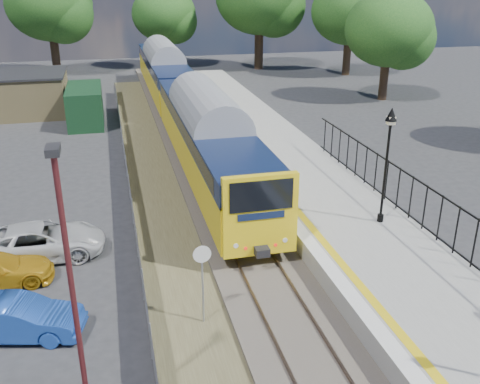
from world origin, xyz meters
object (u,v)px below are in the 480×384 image
object	(u,v)px
train	(180,94)
carpark_lamp	(72,291)
car_white	(40,241)
speed_sign	(202,272)
car_blue	(19,319)
victorian_lamp_north	(389,139)

from	to	relation	value
train	carpark_lamp	world-z (taller)	carpark_lamp
carpark_lamp	train	bearing A→B (deg)	77.81
train	car_white	world-z (taller)	train
speed_sign	carpark_lamp	world-z (taller)	carpark_lamp
train	car_blue	distance (m)	23.69
train	victorian_lamp_north	bearing A→B (deg)	-74.59
speed_sign	car_blue	bearing A→B (deg)	171.17
victorian_lamp_north	car_blue	distance (m)	14.05
car_blue	car_white	distance (m)	4.93
carpark_lamp	car_blue	distance (m)	6.07
carpark_lamp	car_blue	size ratio (longest dim) A/B	1.92
car_blue	carpark_lamp	bearing A→B (deg)	-141.67
speed_sign	car_blue	size ratio (longest dim) A/B	0.73
carpark_lamp	car_white	bearing A→B (deg)	101.84
victorian_lamp_north	train	xyz separation A→B (m)	(-5.30, 19.22, -1.96)
speed_sign	car_white	size ratio (longest dim) A/B	0.57
victorian_lamp_north	train	distance (m)	20.04
victorian_lamp_north	carpark_lamp	bearing A→B (deg)	-145.68
carpark_lamp	car_white	distance (m)	10.24
train	car_blue	size ratio (longest dim) A/B	10.95
victorian_lamp_north	speed_sign	distance (m)	8.99
car_blue	car_white	bearing A→B (deg)	11.66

